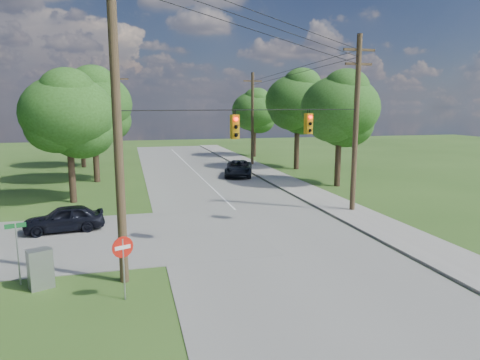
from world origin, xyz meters
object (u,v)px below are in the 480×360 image
object	(u,v)px
pole_ne	(356,122)
pole_north_e	(252,118)
control_cabinet	(40,269)
do_not_enter_sign	(123,253)
car_cross_dark	(64,218)
pole_sw	(117,110)
pole_north_w	(120,119)
car_main_north	(239,168)

from	to	relation	value
pole_ne	pole_north_e	bearing A→B (deg)	90.00
control_cabinet	pole_ne	bearing A→B (deg)	0.96
control_cabinet	do_not_enter_sign	bearing A→B (deg)	-54.38
car_cross_dark	control_cabinet	xyz separation A→B (m)	(0.16, -7.23, 0.01)
do_not_enter_sign	car_cross_dark	bearing A→B (deg)	85.36
pole_north_e	car_cross_dark	distance (m)	28.03
pole_sw	control_cabinet	bearing A→B (deg)	176.96
control_cabinet	car_cross_dark	bearing A→B (deg)	67.74
do_not_enter_sign	pole_ne	bearing A→B (deg)	10.85
control_cabinet	do_not_enter_sign	distance (m)	3.46
pole_north_w	car_cross_dark	size ratio (longest dim) A/B	2.56
do_not_enter_sign	pole_sw	bearing A→B (deg)	67.56
pole_north_e	car_main_north	xyz separation A→B (m)	(-3.40, -7.19, -4.38)
car_main_north	do_not_enter_sign	bearing A→B (deg)	-96.07
pole_north_w	car_main_north	size ratio (longest dim) A/B	1.94
pole_sw	pole_ne	xyz separation A→B (m)	(13.50, 7.60, -0.76)
control_cabinet	do_not_enter_sign	size ratio (longest dim) A/B	0.65
pole_north_e	do_not_enter_sign	distance (m)	34.13
car_cross_dark	do_not_enter_sign	size ratio (longest dim) A/B	1.80
car_cross_dark	car_main_north	xyz separation A→B (m)	(13.10, 15.03, 0.05)
pole_ne	do_not_enter_sign	size ratio (longest dim) A/B	4.83
pole_north_w	car_main_north	world-z (taller)	pole_north_w
pole_north_w	car_cross_dark	world-z (taller)	pole_north_w
pole_sw	pole_north_w	size ratio (longest dim) A/B	1.20
car_cross_dark	pole_sw	bearing A→B (deg)	14.66
pole_north_w	control_cabinet	world-z (taller)	pole_north_w
car_main_north	control_cabinet	world-z (taller)	car_main_north
pole_sw	pole_north_w	distance (m)	29.62
pole_north_e	do_not_enter_sign	xyz separation A→B (m)	(-13.47, -31.16, -3.53)
car_main_north	control_cabinet	distance (m)	25.75
pole_sw	pole_north_e	xyz separation A→B (m)	(13.50, 29.60, -1.10)
pole_sw	car_cross_dark	size ratio (longest dim) A/B	3.07
pole_north_w	car_cross_dark	bearing A→B (deg)	-96.69
car_main_north	car_cross_dark	bearing A→B (deg)	-114.36
pole_ne	do_not_enter_sign	distance (m)	16.75
car_cross_dark	control_cabinet	world-z (taller)	control_cabinet
car_main_north	pole_ne	bearing A→B (deg)	-60.35
car_main_north	do_not_enter_sign	distance (m)	26.02
pole_north_e	pole_north_w	bearing A→B (deg)	180.00
pole_north_e	pole_north_w	distance (m)	13.90
pole_north_w	car_main_north	xyz separation A→B (m)	(10.50, -7.19, -4.38)
pole_sw	control_cabinet	xyz separation A→B (m)	(-2.84, 0.15, -5.52)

